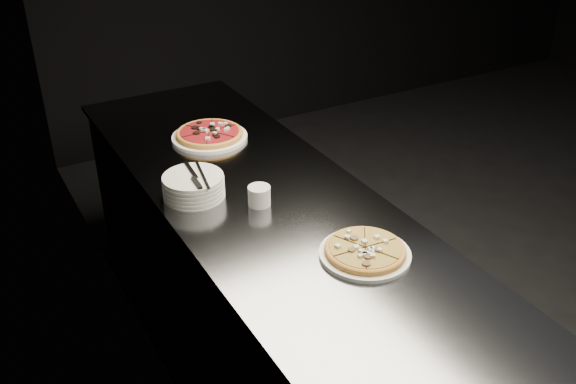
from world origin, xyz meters
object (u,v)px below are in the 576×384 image
counter (268,296)px  pizza_mushroom (365,251)px  pizza_tomato (210,135)px  cutlery (197,177)px  ramekin (259,195)px  plate_stack (194,186)px

counter → pizza_mushroom: (0.10, -0.48, 0.48)m
pizza_mushroom → pizza_tomato: 1.05m
cutlery → ramekin: (0.17, -0.15, -0.05)m
counter → pizza_mushroom: size_ratio=8.42×
counter → pizza_tomato: (0.02, 0.56, 0.48)m
pizza_mushroom → pizza_tomato: bearing=94.0°
ramekin → counter: bearing=39.6°
cutlery → ramekin: 0.24m
counter → plate_stack: 0.57m
pizza_tomato → ramekin: 0.61m
plate_stack → pizza_mushroom: bearing=-62.4°
pizza_tomato → ramekin: (-0.07, -0.60, 0.02)m
pizza_tomato → plate_stack: 0.50m
pizza_mushroom → pizza_tomato: pizza_tomato is taller
counter → pizza_tomato: 0.74m
plate_stack → ramekin: bearing=-43.6°
pizza_tomato → cutlery: cutlery is taller
pizza_tomato → counter: bearing=-92.3°
counter → cutlery: (-0.22, 0.12, 0.55)m
counter → pizza_mushroom: pizza_mushroom is taller
pizza_tomato → ramekin: ramekin is taller
plate_stack → counter: bearing=-30.5°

